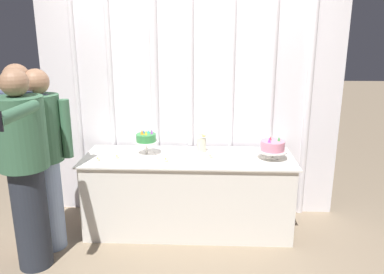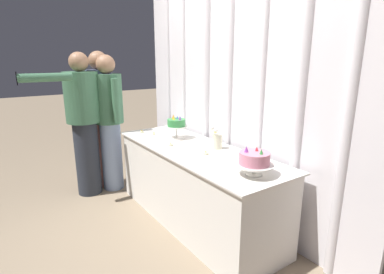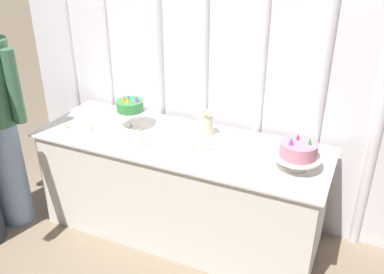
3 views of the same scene
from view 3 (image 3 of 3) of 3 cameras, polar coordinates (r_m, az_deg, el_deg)
ground_plane at (r=3.16m, az=-2.28°, el=-13.44°), size 24.00×24.00×0.00m
draped_curtain at (r=2.93m, az=2.30°, el=15.21°), size 3.03×0.15×2.80m
cake_table at (r=3.01m, az=-1.56°, el=-6.88°), size 1.98×0.68×0.75m
cake_display_nearleft at (r=2.97m, az=-8.34°, el=3.81°), size 0.23×0.23×0.25m
cake_display_nearright at (r=2.53m, az=14.10°, el=-1.83°), size 0.28×0.28×0.22m
flower_vase at (r=2.87m, az=1.97°, el=1.83°), size 0.10×0.12×0.22m
tealight_far_left at (r=3.12m, az=-16.64°, el=1.31°), size 0.04×0.04×0.04m
tealight_near_left at (r=3.07m, az=-13.54°, el=1.31°), size 0.04×0.04×0.04m
tealight_near_right at (r=2.78m, az=-6.61°, el=-0.88°), size 0.05×0.05×0.04m
tealight_far_right at (r=2.71m, az=1.99°, el=-1.48°), size 0.05×0.05×0.03m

